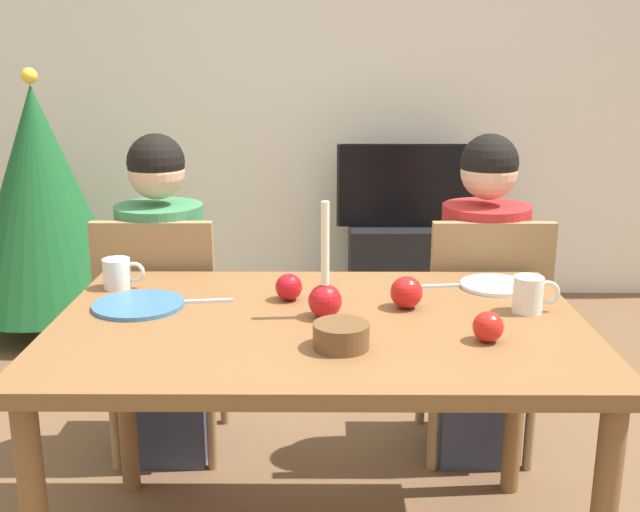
# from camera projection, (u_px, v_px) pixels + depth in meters

# --- Properties ---
(back_wall) EXTENTS (6.40, 0.10, 2.60)m
(back_wall) POSITION_uv_depth(u_px,v_px,m) (322.00, 76.00, 4.35)
(back_wall) COLOR silver
(back_wall) RESTS_ON ground
(dining_table) EXTENTS (1.40, 0.90, 0.75)m
(dining_table) POSITION_uv_depth(u_px,v_px,m) (320.00, 349.00, 2.01)
(dining_table) COLOR brown
(dining_table) RESTS_ON ground
(chair_left) EXTENTS (0.40, 0.40, 0.90)m
(chair_left) POSITION_uv_depth(u_px,v_px,m) (163.00, 324.00, 2.64)
(chair_left) COLOR #99754C
(chair_left) RESTS_ON ground
(chair_right) EXTENTS (0.40, 0.40, 0.90)m
(chair_right) POSITION_uv_depth(u_px,v_px,m) (482.00, 325.00, 2.63)
(chair_right) COLOR #99754C
(chair_right) RESTS_ON ground
(person_left_child) EXTENTS (0.30, 0.30, 1.17)m
(person_left_child) POSITION_uv_depth(u_px,v_px,m) (164.00, 305.00, 2.65)
(person_left_child) COLOR #33384C
(person_left_child) RESTS_ON ground
(person_right_child) EXTENTS (0.30, 0.30, 1.17)m
(person_right_child) POSITION_uv_depth(u_px,v_px,m) (481.00, 306.00, 2.65)
(person_right_child) COLOR #33384C
(person_right_child) RESTS_ON ground
(tv_stand) EXTENTS (0.64, 0.40, 0.48)m
(tv_stand) POSITION_uv_depth(u_px,v_px,m) (405.00, 266.00, 4.34)
(tv_stand) COLOR black
(tv_stand) RESTS_ON ground
(tv) EXTENTS (0.79, 0.05, 0.46)m
(tv) POSITION_uv_depth(u_px,v_px,m) (407.00, 186.00, 4.21)
(tv) COLOR black
(tv) RESTS_ON tv_stand
(christmas_tree) EXTENTS (0.83, 0.83, 1.36)m
(christmas_tree) POSITION_uv_depth(u_px,v_px,m) (41.00, 199.00, 3.84)
(christmas_tree) COLOR brown
(christmas_tree) RESTS_ON ground
(candle_centerpiece) EXTENTS (0.09, 0.09, 0.31)m
(candle_centerpiece) POSITION_uv_depth(u_px,v_px,m) (325.00, 294.00, 1.99)
(candle_centerpiece) COLOR red
(candle_centerpiece) RESTS_ON dining_table
(plate_left) EXTENTS (0.25, 0.25, 0.01)m
(plate_left) POSITION_uv_depth(u_px,v_px,m) (139.00, 305.00, 2.08)
(plate_left) COLOR teal
(plate_left) RESTS_ON dining_table
(plate_right) EXTENTS (0.21, 0.21, 0.01)m
(plate_right) POSITION_uv_depth(u_px,v_px,m) (496.00, 285.00, 2.26)
(plate_right) COLOR silver
(plate_right) RESTS_ON dining_table
(mug_left) EXTENTS (0.12, 0.08, 0.09)m
(mug_left) POSITION_uv_depth(u_px,v_px,m) (118.00, 273.00, 2.24)
(mug_left) COLOR silver
(mug_left) RESTS_ON dining_table
(mug_right) EXTENTS (0.13, 0.08, 0.10)m
(mug_right) POSITION_uv_depth(u_px,v_px,m) (529.00, 294.00, 2.03)
(mug_right) COLOR silver
(mug_right) RESTS_ON dining_table
(fork_left) EXTENTS (0.18, 0.04, 0.01)m
(fork_left) POSITION_uv_depth(u_px,v_px,m) (200.00, 301.00, 2.12)
(fork_left) COLOR silver
(fork_left) RESTS_ON dining_table
(fork_right) EXTENTS (0.18, 0.04, 0.01)m
(fork_right) POSITION_uv_depth(u_px,v_px,m) (437.00, 286.00, 2.26)
(fork_right) COLOR silver
(fork_right) RESTS_ON dining_table
(bowl_walnuts) EXTENTS (0.14, 0.14, 0.06)m
(bowl_walnuts) POSITION_uv_depth(u_px,v_px,m) (341.00, 336.00, 1.79)
(bowl_walnuts) COLOR brown
(bowl_walnuts) RESTS_ON dining_table
(apple_near_candle) EXTENTS (0.09, 0.09, 0.09)m
(apple_near_candle) POSITION_uv_depth(u_px,v_px,m) (406.00, 292.00, 2.07)
(apple_near_candle) COLOR red
(apple_near_candle) RESTS_ON dining_table
(apple_by_left_plate) EXTENTS (0.08, 0.08, 0.08)m
(apple_by_left_plate) POSITION_uv_depth(u_px,v_px,m) (289.00, 287.00, 2.13)
(apple_by_left_plate) COLOR #B51118
(apple_by_left_plate) RESTS_ON dining_table
(apple_by_right_mug) EXTENTS (0.08, 0.08, 0.08)m
(apple_by_right_mug) POSITION_uv_depth(u_px,v_px,m) (488.00, 327.00, 1.83)
(apple_by_right_mug) COLOR red
(apple_by_right_mug) RESTS_ON dining_table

